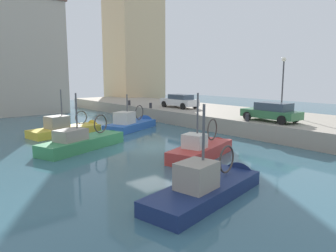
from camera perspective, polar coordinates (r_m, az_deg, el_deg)
The scene contains 15 objects.
water_surface at distance 20.95m, azimuth -3.05°, elevation -3.66°, with size 80.00×80.00×0.00m, color #386070.
quay_wall at distance 29.05m, azimuth 15.53°, elevation 0.82°, with size 9.00×56.00×1.20m, color #9E9384.
fishing_boat_yellow at distance 26.49m, azimuth -16.95°, elevation -1.03°, with size 6.44×2.88×4.37m.
fishing_boat_red at distance 18.65m, azimuth 6.33°, elevation -4.98°, with size 6.05×3.32×4.40m.
fishing_boat_green at distance 21.13m, azimuth -14.20°, elevation -3.48°, with size 6.94×3.88×4.28m.
fishing_boat_blue at distance 27.99m, azimuth -6.16°, elevation -0.16°, with size 6.23×4.19×3.92m.
fishing_boat_navy at distance 12.82m, azimuth 7.56°, elevation -11.48°, with size 6.69×2.96×4.39m.
parked_car_green at distance 24.82m, azimuth 17.79°, elevation 2.40°, with size 1.94×4.31×1.39m.
parked_car_white at distance 33.36m, azimuth 2.07°, elevation 4.45°, with size 1.85×4.36×1.38m.
mooring_bollard_south at distance 24.43m, azimuth 13.82°, elevation 1.44°, with size 0.28×0.28×0.55m, color #2D2D33.
mooring_bollard_mid at distance 32.99m, azimuth -3.10°, elevation 3.63°, with size 0.28×0.28×0.55m, color #2D2D33.
mooring_bollard_north at distance 36.28m, azimuth -6.85°, elevation 4.07°, with size 0.28×0.28×0.55m, color #2D2D33.
quay_streetlamp at distance 29.32m, azimuth 19.63°, elevation 8.26°, with size 0.36×0.36×4.83m.
waterfront_building_west_mid at distance 42.80m, azimuth -25.79°, elevation 11.05°, with size 10.78×7.89×13.42m.
waterfront_building_central at distance 52.60m, azimuth -6.11°, elevation 16.51°, with size 7.61×6.97×22.81m.
Camera 1 is at (-12.08, -16.47, 4.63)m, focal length 34.57 mm.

